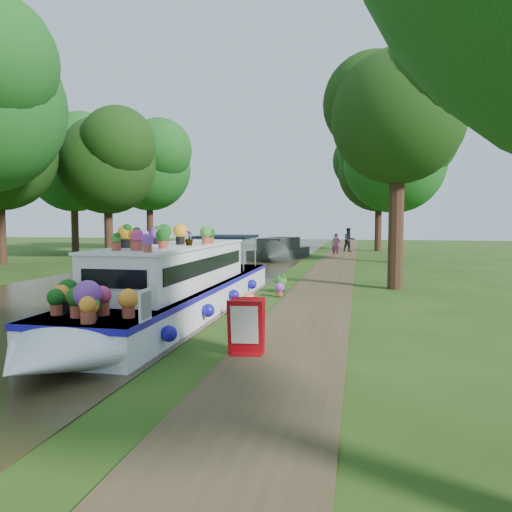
# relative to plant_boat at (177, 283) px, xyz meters

# --- Properties ---
(ground) EXTENTS (100.00, 100.00, 0.00)m
(ground) POSITION_rel_plant_boat_xyz_m (2.25, 3.39, -0.85)
(ground) COLOR #213F0F
(ground) RESTS_ON ground
(canal_water) EXTENTS (10.00, 100.00, 0.02)m
(canal_water) POSITION_rel_plant_boat_xyz_m (-3.75, 3.39, -0.84)
(canal_water) COLOR black
(canal_water) RESTS_ON ground
(towpath) EXTENTS (2.20, 100.00, 0.03)m
(towpath) POSITION_rel_plant_boat_xyz_m (3.45, 3.39, -0.84)
(towpath) COLOR #41351E
(towpath) RESTS_ON ground
(plant_boat) EXTENTS (2.29, 13.52, 2.24)m
(plant_boat) POSITION_rel_plant_boat_xyz_m (0.00, 0.00, 0.00)
(plant_boat) COLOR white
(plant_boat) RESTS_ON canal_water
(tree_near_overhang) EXTENTS (5.52, 5.28, 8.99)m
(tree_near_overhang) POSITION_rel_plant_boat_xyz_m (6.04, 6.46, 5.75)
(tree_near_overhang) COLOR black
(tree_near_overhang) RESTS_ON ground
(tree_near_mid) EXTENTS (6.90, 6.60, 9.40)m
(tree_near_mid) POSITION_rel_plant_boat_xyz_m (6.73, 18.47, 5.58)
(tree_near_mid) COLOR black
(tree_near_mid) RESTS_ON ground
(tree_near_far) EXTENTS (7.59, 7.26, 10.30)m
(tree_near_far) POSITION_rel_plant_boat_xyz_m (6.23, 29.48, 6.20)
(tree_near_far) COLOR black
(tree_near_far) RESTS_ON ground
(tree_far_c) EXTENTS (7.13, 6.82, 9.59)m
(tree_far_c) POSITION_rel_plant_boat_xyz_m (-11.27, 17.48, 5.67)
(tree_far_c) COLOR black
(tree_far_c) RESTS_ON ground
(tree_far_d) EXTENTS (8.05, 7.70, 10.85)m
(tree_far_d) POSITION_rel_plant_boat_xyz_m (-12.77, 27.49, 6.55)
(tree_far_d) COLOR black
(tree_far_d) RESTS_ON ground
(tree_far_h) EXTENTS (7.82, 7.48, 10.49)m
(tree_far_h) POSITION_rel_plant_boat_xyz_m (-16.77, 22.48, 6.28)
(tree_far_h) COLOR black
(tree_far_h) RESTS_ON ground
(second_boat) EXTENTS (3.30, 7.43, 1.38)m
(second_boat) POSITION_rel_plant_boat_xyz_m (-0.33, 19.49, -0.29)
(second_boat) COLOR black
(second_boat) RESTS_ON canal_water
(sandwich_board) EXTENTS (0.68, 0.59, 1.04)m
(sandwich_board) POSITION_rel_plant_boat_xyz_m (2.70, -3.53, -0.35)
(sandwich_board) COLOR #A50B13
(sandwich_board) RESTS_ON towpath
(pedestrian_pink) EXTENTS (0.64, 0.48, 1.62)m
(pedestrian_pink) POSITION_rel_plant_boat_xyz_m (3.23, 21.40, -0.01)
(pedestrian_pink) COLOR pink
(pedestrian_pink) RESTS_ON towpath
(pedestrian_dark) EXTENTS (1.12, 1.01, 1.89)m
(pedestrian_dark) POSITION_rel_plant_boat_xyz_m (3.96, 27.38, 0.12)
(pedestrian_dark) COLOR black
(pedestrian_dark) RESTS_ON towpath
(verge_plant) EXTENTS (0.48, 0.45, 0.44)m
(verge_plant) POSITION_rel_plant_boat_xyz_m (1.95, 5.14, -0.63)
(verge_plant) COLOR #1E641F
(verge_plant) RESTS_ON ground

